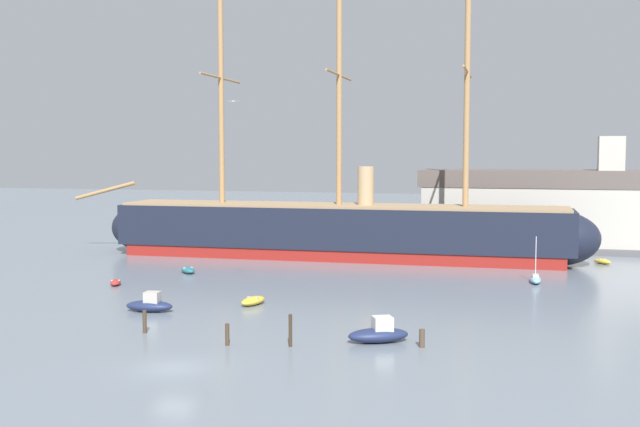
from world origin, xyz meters
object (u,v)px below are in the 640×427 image
object	(u,v)px
motorboat_foreground_left	(150,305)
motorboat_foreground_right	(379,333)
dinghy_mid_left	(116,282)
dinghy_far_right	(602,261)
dinghy_near_centre	(253,301)
mooring_piling_midwater	(422,338)
mooring_piling_nearest	(227,335)
mooring_piling_left_pair	(145,322)
dockside_warehouse_right	(622,211)
dinghy_alongside_bow	(188,270)
dinghy_far_left	(155,245)
tall_ship	(339,230)
mooring_piling_right_pair	(290,331)
sailboat_alongside_stern	(535,279)
motorboat_distant_centre	(388,240)
seagull_in_flight	(234,101)

from	to	relation	value
motorboat_foreground_left	motorboat_foreground_right	size ratio (longest dim) A/B	0.89
dinghy_mid_left	dinghy_far_right	world-z (taller)	dinghy_far_right
dinghy_near_centre	dinghy_mid_left	distance (m)	17.29
motorboat_foreground_left	mooring_piling_midwater	size ratio (longest dim) A/B	3.32
mooring_piling_nearest	mooring_piling_left_pair	world-z (taller)	mooring_piling_left_pair
dinghy_near_centre	dockside_warehouse_right	size ratio (longest dim) A/B	0.06
dinghy_alongside_bow	dinghy_far_left	bearing A→B (deg)	125.74
tall_ship	dinghy_far_right	bearing A→B (deg)	6.63
mooring_piling_left_pair	dinghy_alongside_bow	bearing A→B (deg)	109.10
dinghy_far_left	dinghy_alongside_bow	bearing A→B (deg)	-54.26
dinghy_mid_left	dinghy_far_left	bearing A→B (deg)	110.76
mooring_piling_nearest	mooring_piling_left_pair	bearing A→B (deg)	166.40
dockside_warehouse_right	dinghy_near_centre	bearing A→B (deg)	-125.82
dinghy_near_centre	dinghy_alongside_bow	size ratio (longest dim) A/B	1.13
dinghy_mid_left	mooring_piling_midwater	world-z (taller)	mooring_piling_midwater
tall_ship	mooring_piling_left_pair	world-z (taller)	tall_ship
dinghy_alongside_bow	dinghy_far_right	xyz separation A→B (m)	(43.38, 19.48, -0.04)
tall_ship	dockside_warehouse_right	size ratio (longest dim) A/B	1.18
dinghy_near_centre	mooring_piling_left_pair	world-z (taller)	mooring_piling_left_pair
mooring_piling_right_pair	dockside_warehouse_right	xyz separation A→B (m)	(26.30, 59.32, 4.18)
dinghy_alongside_bow	sailboat_alongside_stern	world-z (taller)	sailboat_alongside_stern
dinghy_alongside_bow	mooring_piling_left_pair	bearing A→B (deg)	-70.90
motorboat_foreground_left	dockside_warehouse_right	distance (m)	65.96
dinghy_mid_left	dinghy_far_right	distance (m)	54.77
tall_ship	dinghy_near_centre	size ratio (longest dim) A/B	20.84
motorboat_distant_centre	seagull_in_flight	bearing A→B (deg)	-96.18
dinghy_near_centre	tall_ship	bearing A→B (deg)	90.40
motorboat_distant_centre	mooring_piling_midwater	xyz separation A→B (m)	(12.94, -56.22, -0.08)
dinghy_far_left	motorboat_distant_centre	bearing A→B (deg)	20.52
seagull_in_flight	motorboat_foreground_left	bearing A→B (deg)	-131.96
mooring_piling_nearest	dockside_warehouse_right	xyz separation A→B (m)	(30.47, 60.18, 4.53)
sailboat_alongside_stern	dinghy_far_left	xyz separation A→B (m)	(-50.40, 16.45, -0.16)
dinghy_mid_left	motorboat_distant_centre	world-z (taller)	motorboat_distant_centre
dinghy_far_left	mooring_piling_left_pair	distance (m)	51.86
mooring_piling_midwater	mooring_piling_right_pair	bearing A→B (deg)	-165.57
dinghy_alongside_bow	motorboat_foreground_left	bearing A→B (deg)	-73.27
motorboat_distant_centre	mooring_piling_right_pair	bearing A→B (deg)	-85.62
motorboat_foreground_left	dinghy_far_right	distance (m)	53.97
motorboat_foreground_left	mooring_piling_left_pair	bearing A→B (deg)	-64.59
tall_ship	dinghy_far_right	world-z (taller)	tall_ship
motorboat_foreground_left	mooring_piling_midwater	xyz separation A→B (m)	(22.95, -5.51, 0.03)
tall_ship	dinghy_alongside_bow	xyz separation A→B (m)	(-12.65, -15.91, -3.15)
tall_ship	seagull_in_flight	xyz separation A→B (m)	(-1.72, -29.43, 13.77)
dinghy_near_centre	mooring_piling_right_pair	xyz separation A→B (m)	(7.41, -12.60, 0.73)
dinghy_mid_left	mooring_piling_right_pair	size ratio (longest dim) A/B	1.13
mooring_piling_nearest	mooring_piling_right_pair	bearing A→B (deg)	11.68
motorboat_foreground_right	mooring_piling_midwater	distance (m)	3.07
dinghy_near_centre	seagull_in_flight	bearing A→B (deg)	157.53
tall_ship	dinghy_far_left	xyz separation A→B (m)	(-27.13, 4.23, -3.25)
mooring_piling_left_pair	mooring_piling_right_pair	bearing A→B (deg)	-4.33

